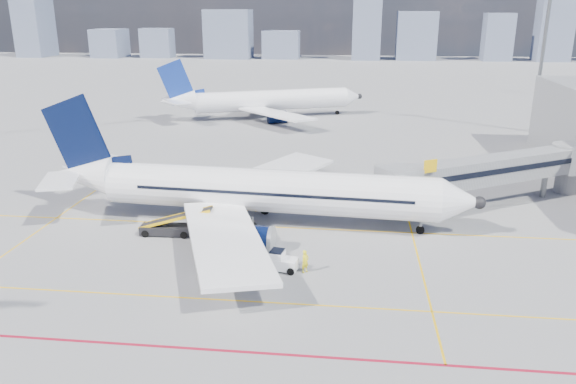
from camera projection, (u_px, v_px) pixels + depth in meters
name	position (u px, v px, depth m)	size (l,w,h in m)	color
ground	(244.00, 263.00, 44.84)	(420.00, 420.00, 0.00)	gray
apron_markings	(226.00, 286.00, 41.20)	(90.00, 35.12, 0.01)	#F1B50C
jet_bridge	(501.00, 170.00, 57.13)	(23.55, 15.78, 6.30)	gray
floodlight_mast_ne	(544.00, 47.00, 88.47)	(3.20, 0.61, 25.45)	slate
distant_skyline	(322.00, 31.00, 221.25)	(250.29, 15.14, 31.64)	slate
main_aircraft	(251.00, 190.00, 52.35)	(41.50, 36.13, 12.11)	white
second_aircraft	(264.00, 101.00, 102.94)	(36.50, 30.90, 11.14)	white
baggage_tug	(281.00, 261.00, 43.43)	(2.56, 1.82, 1.64)	white
cargo_dolly	(229.00, 266.00, 41.99)	(3.68, 2.09, 1.91)	black
belt_loader	(169.00, 227.00, 50.31)	(6.65, 1.93, 2.70)	black
ramp_worker	(305.00, 261.00, 43.05)	(0.66, 0.43, 1.82)	yellow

